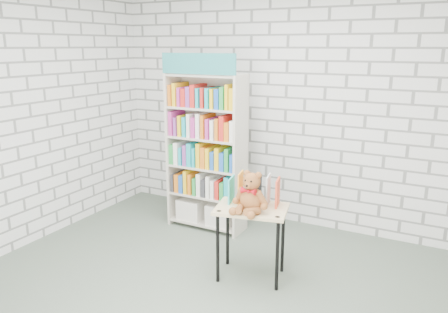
% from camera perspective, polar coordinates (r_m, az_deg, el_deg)
% --- Properties ---
extents(ground, '(4.50, 4.50, 0.00)m').
position_cam_1_polar(ground, '(4.06, -2.82, -17.67)').
color(ground, '#4F5C4E').
rests_on(ground, ground).
extents(room_shell, '(4.52, 4.02, 2.81)m').
position_cam_1_polar(room_shell, '(3.46, -3.18, 8.25)').
color(room_shell, silver).
rests_on(room_shell, ground).
extents(bookshelf, '(0.92, 0.36, 2.07)m').
position_cam_1_polar(bookshelf, '(5.12, -2.27, 0.70)').
color(bookshelf, beige).
rests_on(bookshelf, ground).
extents(display_table, '(0.73, 0.58, 0.70)m').
position_cam_1_polar(display_table, '(4.09, 3.60, -7.94)').
color(display_table, '#D6C080').
rests_on(display_table, ground).
extents(table_books, '(0.49, 0.29, 0.27)m').
position_cam_1_polar(table_books, '(4.10, 3.96, -4.38)').
color(table_books, '#2AB7B7').
rests_on(table_books, display_table).
extents(teddy_bear, '(0.35, 0.32, 0.37)m').
position_cam_1_polar(teddy_bear, '(3.90, 3.49, -5.15)').
color(teddy_bear, brown).
rests_on(teddy_bear, display_table).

